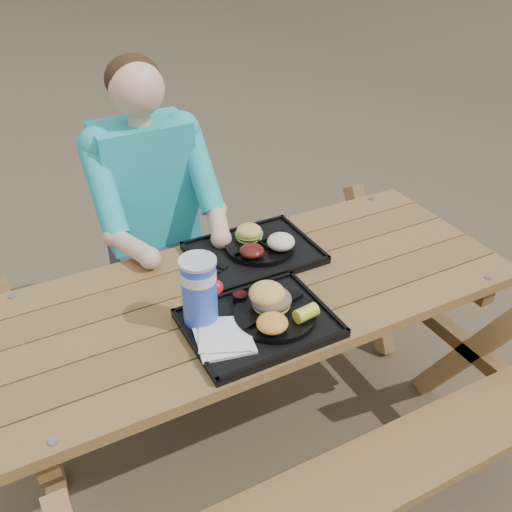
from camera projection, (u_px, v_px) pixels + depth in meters
name	position (u px, v px, depth m)	size (l,w,h in m)	color
ground	(256.00, 432.00, 2.37)	(60.00, 60.00, 0.00)	#999999
picnic_table	(256.00, 366.00, 2.17)	(1.80, 1.49, 0.75)	#999999
tray_near	(259.00, 324.00, 1.78)	(0.45, 0.35, 0.02)	black
tray_far	(254.00, 254.00, 2.12)	(0.45, 0.35, 0.02)	black
plate_near	(275.00, 315.00, 1.79)	(0.26, 0.26, 0.02)	black
plate_far	(260.00, 246.00, 2.13)	(0.26, 0.26, 0.02)	black
napkin_stack	(224.00, 338.00, 1.70)	(0.16, 0.16, 0.02)	white
soda_cup	(199.00, 292.00, 1.72)	(0.11, 0.11, 0.22)	blue
condiment_bbq	(240.00, 298.00, 1.86)	(0.05, 0.05, 0.03)	#320508
condiment_mustard	(255.00, 292.00, 1.88)	(0.04, 0.04, 0.03)	yellow
sandwich	(272.00, 290.00, 1.78)	(0.12, 0.12, 0.13)	#F3BA55
mac_cheese	(272.00, 323.00, 1.70)	(0.10, 0.10, 0.05)	#F6A340
corn_cob	(306.00, 313.00, 1.75)	(0.07, 0.07, 0.04)	yellow
cutlery_far	(210.00, 260.00, 2.06)	(0.03, 0.16, 0.01)	black
burger	(249.00, 228.00, 2.13)	(0.10, 0.10, 0.09)	#E9B552
baked_beans	(252.00, 251.00, 2.04)	(0.09, 0.09, 0.04)	#4E130F
potato_salad	(281.00, 242.00, 2.08)	(0.10, 0.10, 0.06)	white
diner	(153.00, 232.00, 2.48)	(0.48, 0.84, 1.28)	#1AABBA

